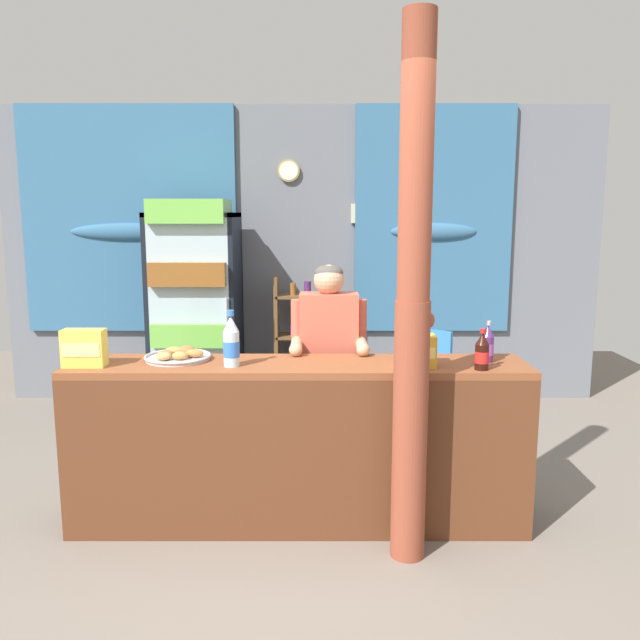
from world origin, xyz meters
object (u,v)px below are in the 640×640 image
at_px(snack_box_instant_noodle, 87,348).
at_px(soda_bottle_cola, 484,353).
at_px(plastic_lawn_chair, 436,370).
at_px(shopkeeper, 331,352).
at_px(snack_box_choco_powder, 419,351).
at_px(bottle_shelf_rack, 303,340).
at_px(soda_bottle_grape_soda, 490,345).
at_px(pastry_tray, 180,356).
at_px(stall_counter, 300,434).
at_px(drink_fridge, 197,298).
at_px(timber_post, 415,312).
at_px(soda_bottle_water, 234,343).

bearing_deg(snack_box_instant_noodle, soda_bottle_cola, -1.94).
distance_m(plastic_lawn_chair, shopkeeper, 1.62).
bearing_deg(snack_box_choco_powder, bottle_shelf_rack, 107.06).
distance_m(soda_bottle_grape_soda, pastry_tray, 1.78).
bearing_deg(pastry_tray, shopkeeper, 22.22).
xyz_separation_m(bottle_shelf_rack, plastic_lawn_chair, (1.14, -0.55, -0.15)).
height_order(stall_counter, drink_fridge, drink_fridge).
distance_m(timber_post, soda_bottle_cola, 0.53).
xyz_separation_m(soda_bottle_water, soda_bottle_cola, (1.36, -0.08, -0.04)).
distance_m(bottle_shelf_rack, shopkeeper, 1.86).
relative_size(soda_bottle_water, pastry_tray, 0.82).
distance_m(bottle_shelf_rack, soda_bottle_grape_soda, 2.54).
distance_m(soda_bottle_water, pastry_tray, 0.39).
bearing_deg(shopkeeper, drink_fridge, 125.37).
xyz_separation_m(soda_bottle_water, soda_bottle_grape_soda, (1.44, 0.11, -0.03)).
distance_m(bottle_shelf_rack, snack_box_choco_powder, 2.48).
height_order(plastic_lawn_chair, soda_bottle_water, soda_bottle_water).
bearing_deg(stall_counter, bottle_shelf_rack, 91.36).
bearing_deg(pastry_tray, drink_fridge, 98.08).
bearing_deg(snack_box_instant_noodle, soda_bottle_water, 0.34).
xyz_separation_m(timber_post, drink_fridge, (-1.57, 2.45, -0.25)).
bearing_deg(drink_fridge, snack_box_instant_noodle, -95.17).
bearing_deg(snack_box_instant_noodle, bottle_shelf_rack, 64.45).
height_order(snack_box_choco_powder, pastry_tray, snack_box_choco_powder).
height_order(soda_bottle_grape_soda, pastry_tray, soda_bottle_grape_soda).
bearing_deg(snack_box_choco_powder, soda_bottle_water, -179.96).
relative_size(timber_post, snack_box_instant_noodle, 11.90).
distance_m(stall_counter, drink_fridge, 2.43).
height_order(timber_post, bottle_shelf_rack, timber_post).
height_order(snack_box_choco_powder, snack_box_instant_noodle, snack_box_instant_noodle).
xyz_separation_m(plastic_lawn_chair, soda_bottle_grape_soda, (-0.01, -1.68, 0.57)).
relative_size(stall_counter, drink_fridge, 1.36).
bearing_deg(plastic_lawn_chair, bottle_shelf_rack, 154.10).
relative_size(bottle_shelf_rack, shopkeeper, 0.83).
xyz_separation_m(shopkeeper, snack_box_choco_powder, (0.48, -0.52, 0.12)).
bearing_deg(soda_bottle_cola, shopkeeper, 143.98).
relative_size(drink_fridge, pastry_tray, 5.00).
xyz_separation_m(stall_counter, bottle_shelf_rack, (-0.06, 2.36, 0.07)).
bearing_deg(drink_fridge, snack_box_choco_powder, -52.65).
xyz_separation_m(soda_bottle_grape_soda, snack_box_choco_powder, (-0.41, -0.11, -0.01)).
height_order(soda_bottle_cola, soda_bottle_grape_soda, soda_bottle_grape_soda).
relative_size(drink_fridge, bottle_shelf_rack, 1.55).
distance_m(soda_bottle_water, snack_box_choco_powder, 1.03).
bearing_deg(snack_box_instant_noodle, plastic_lawn_chair, 38.35).
xyz_separation_m(stall_counter, soda_bottle_water, (-0.37, 0.02, 0.52)).
bearing_deg(soda_bottle_water, snack_box_choco_powder, 0.04).
xyz_separation_m(timber_post, snack_box_instant_noodle, (-1.76, 0.30, -0.25)).
bearing_deg(snack_box_instant_noodle, timber_post, -9.51).
xyz_separation_m(soda_bottle_cola, snack_box_instant_noodle, (-2.18, 0.07, 0.01)).
height_order(timber_post, snack_box_instant_noodle, timber_post).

